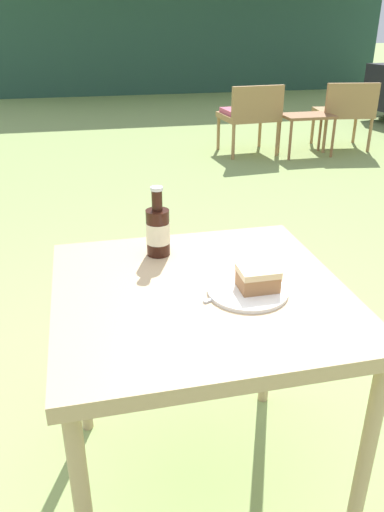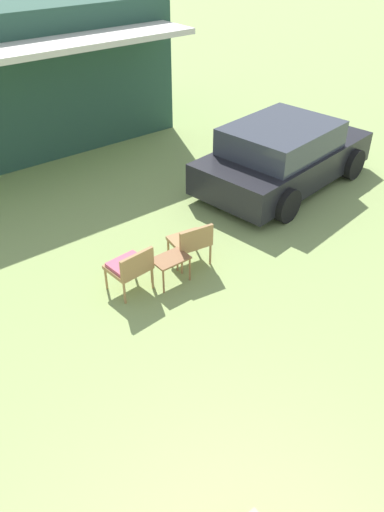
{
  "view_description": "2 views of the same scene",
  "coord_description": "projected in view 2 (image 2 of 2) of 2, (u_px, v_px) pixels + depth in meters",
  "views": [
    {
      "loc": [
        -0.28,
        -1.12,
        1.38
      ],
      "look_at": [
        0.0,
        0.1,
        0.78
      ],
      "focal_mm": 35.0,
      "sensor_mm": 36.0,
      "label": 1
    },
    {
      "loc": [
        -1.36,
        -1.01,
        4.79
      ],
      "look_at": [
        2.06,
        3.33,
        0.9
      ],
      "focal_mm": 35.0,
      "sensor_mm": 36.0,
      "label": 2
    }
  ],
  "objects": [
    {
      "name": "wicker_chair_cushioned",
      "position": [
        130.0,
        266.0,
        7.33
      ],
      "size": [
        0.62,
        0.57,
        0.75
      ],
      "rotation": [
        0.0,
        0.0,
        3.22
      ],
      "color": "#9E7547",
      "rests_on": "ground_plane"
    },
    {
      "name": "parked_car",
      "position": [
        283.0,
        155.0,
        10.11
      ],
      "size": [
        4.16,
        2.5,
        1.32
      ],
      "rotation": [
        0.0,
        0.0,
        0.15
      ],
      "color": "black",
      "rests_on": "ground_plane"
    },
    {
      "name": "garden_side_table",
      "position": [
        170.0,
        261.0,
        7.54
      ],
      "size": [
        0.55,
        0.37,
        0.44
      ],
      "color": "brown",
      "rests_on": "ground_plane"
    },
    {
      "name": "wicker_chair_plain",
      "position": [
        191.0,
        240.0,
        7.89
      ],
      "size": [
        0.65,
        0.6,
        0.75
      ],
      "rotation": [
        0.0,
        0.0,
        2.99
      ],
      "color": "#9E7547",
      "rests_on": "ground_plane"
    }
  ]
}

